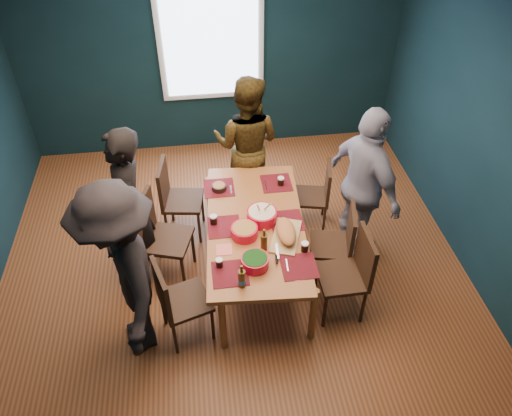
{
  "coord_description": "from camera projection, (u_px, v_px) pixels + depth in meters",
  "views": [
    {
      "loc": [
        -0.26,
        -3.7,
        4.09
      ],
      "look_at": [
        0.23,
        -0.07,
        0.91
      ],
      "focal_mm": 35.0,
      "sensor_mm": 36.0,
      "label": 1
    }
  ],
  "objects": [
    {
      "name": "bowl_dumpling",
      "position": [
        262.0,
        215.0,
        4.95
      ],
      "size": [
        0.3,
        0.3,
        0.28
      ],
      "color": "red",
      "rests_on": "dining_table"
    },
    {
      "name": "napkin_c",
      "position": [
        300.0,
        275.0,
        4.45
      ],
      "size": [
        0.15,
        0.15,
        0.0
      ],
      "primitive_type": "cube",
      "rotation": [
        0.0,
        0.0,
        0.2
      ],
      "color": "#F06B65",
      "rests_on": "dining_table"
    },
    {
      "name": "chair_right_mid",
      "position": [
        340.0,
        240.0,
        5.07
      ],
      "size": [
        0.49,
        0.49,
        0.9
      ],
      "rotation": [
        0.0,
        0.0,
        -0.22
      ],
      "color": "#312010",
      "rests_on": "floor"
    },
    {
      "name": "beer_bottle_b",
      "position": [
        264.0,
        242.0,
        4.63
      ],
      "size": [
        0.06,
        0.06,
        0.25
      ],
      "color": "#452B0C",
      "rests_on": "dining_table"
    },
    {
      "name": "bowl_salad",
      "position": [
        244.0,
        231.0,
        4.79
      ],
      "size": [
        0.26,
        0.26,
        0.11
      ],
      "color": "red",
      "rests_on": "dining_table"
    },
    {
      "name": "chair_left_mid",
      "position": [
        157.0,
        232.0,
        5.06
      ],
      "size": [
        0.57,
        0.57,
        1.01
      ],
      "rotation": [
        0.0,
        0.0,
        -0.3
      ],
      "color": "#312010",
      "rests_on": "floor"
    },
    {
      "name": "small_bowl",
      "position": [
        219.0,
        187.0,
        5.34
      ],
      "size": [
        0.16,
        0.16,
        0.07
      ],
      "color": "black",
      "rests_on": "dining_table"
    },
    {
      "name": "napkin_a",
      "position": [
        287.0,
        218.0,
        5.01
      ],
      "size": [
        0.13,
        0.13,
        0.0
      ],
      "primitive_type": "cube",
      "rotation": [
        0.0,
        0.0,
        0.03
      ],
      "color": "#F06B65",
      "rests_on": "dining_table"
    },
    {
      "name": "beer_bottle_a",
      "position": [
        242.0,
        279.0,
        4.29
      ],
      "size": [
        0.07,
        0.07,
        0.25
      ],
      "color": "#452B0C",
      "rests_on": "dining_table"
    },
    {
      "name": "person_right",
      "position": [
        364.0,
        186.0,
        5.15
      ],
      "size": [
        0.78,
        1.13,
        1.78
      ],
      "primitive_type": "imported",
      "rotation": [
        0.0,
        0.0,
        1.93
      ],
      "color": "white",
      "rests_on": "floor"
    },
    {
      "name": "cola_glass_d",
      "position": [
        214.0,
        219.0,
        4.92
      ],
      "size": [
        0.07,
        0.07,
        0.1
      ],
      "color": "black",
      "rests_on": "dining_table"
    },
    {
      "name": "cola_glass_b",
      "position": [
        305.0,
        247.0,
        4.64
      ],
      "size": [
        0.07,
        0.07,
        0.1
      ],
      "color": "black",
      "rests_on": "dining_table"
    },
    {
      "name": "person_far_left",
      "position": [
        129.0,
        209.0,
        4.87
      ],
      "size": [
        0.43,
        0.65,
        1.78
      ],
      "primitive_type": "imported",
      "rotation": [
        0.0,
        0.0,
        4.7
      ],
      "color": "black",
      "rests_on": "floor"
    },
    {
      "name": "room",
      "position": [
        227.0,
        151.0,
        4.78
      ],
      "size": [
        5.01,
        5.01,
        2.71
      ],
      "color": "brown",
      "rests_on": "ground"
    },
    {
      "name": "cola_glass_a",
      "position": [
        219.0,
        263.0,
        4.49
      ],
      "size": [
        0.07,
        0.07,
        0.09
      ],
      "color": "black",
      "rests_on": "dining_table"
    },
    {
      "name": "chair_right_far",
      "position": [
        319.0,
        192.0,
        5.71
      ],
      "size": [
        0.45,
        0.45,
        0.84
      ],
      "rotation": [
        0.0,
        0.0,
        -0.22
      ],
      "color": "#312010",
      "rests_on": "floor"
    },
    {
      "name": "chair_right_near",
      "position": [
        352.0,
        269.0,
        4.7
      ],
      "size": [
        0.45,
        0.45,
        0.98
      ],
      "rotation": [
        0.0,
        0.0,
        0.01
      ],
      "color": "#312010",
      "rests_on": "floor"
    },
    {
      "name": "person_near_left",
      "position": [
        123.0,
        274.0,
        4.2
      ],
      "size": [
        0.95,
        1.32,
        1.84
      ],
      "primitive_type": "imported",
      "rotation": [
        0.0,
        0.0,
        4.95
      ],
      "color": "black",
      "rests_on": "floor"
    },
    {
      "name": "dining_table",
      "position": [
        256.0,
        229.0,
        5.0
      ],
      "size": [
        1.09,
        1.97,
        0.72
      ],
      "rotation": [
        0.0,
        0.0,
        -0.07
      ],
      "color": "#A96932",
      "rests_on": "floor"
    },
    {
      "name": "cutting_board",
      "position": [
        286.0,
        233.0,
        4.77
      ],
      "size": [
        0.4,
        0.63,
        0.13
      ],
      "rotation": [
        0.0,
        0.0,
        -0.34
      ],
      "color": "tan",
      "rests_on": "dining_table"
    },
    {
      "name": "napkin_b",
      "position": [
        224.0,
        250.0,
        4.68
      ],
      "size": [
        0.15,
        0.15,
        0.0
      ],
      "primitive_type": "cube",
      "rotation": [
        0.0,
        0.0,
        -0.03
      ],
      "color": "#F06B65",
      "rests_on": "dining_table"
    },
    {
      "name": "bowl_herbs",
      "position": [
        255.0,
        261.0,
        4.49
      ],
      "size": [
        0.26,
        0.26,
        0.11
      ],
      "color": "red",
      "rests_on": "dining_table"
    },
    {
      "name": "person_back",
      "position": [
        247.0,
        144.0,
        5.81
      ],
      "size": [
        1.0,
        0.9,
        1.69
      ],
      "primitive_type": "imported",
      "rotation": [
        0.0,
        0.0,
        2.76
      ],
      "color": "black",
      "rests_on": "floor"
    },
    {
      "name": "chair_left_near",
      "position": [
        175.0,
        298.0,
        4.47
      ],
      "size": [
        0.53,
        0.53,
        0.94
      ],
      "rotation": [
        0.0,
        0.0,
        0.3
      ],
      "color": "#312010",
      "rests_on": "floor"
    },
    {
      "name": "cola_glass_c",
      "position": [
        281.0,
        181.0,
        5.39
      ],
      "size": [
        0.07,
        0.07,
        0.1
      ],
      "color": "black",
      "rests_on": "dining_table"
    },
    {
      "name": "chair_left_far",
      "position": [
        174.0,
        195.0,
        5.57
      ],
      "size": [
        0.49,
        0.49,
        0.95
      ],
      "rotation": [
        0.0,
        0.0,
        -0.15
      ],
      "color": "#312010",
      "rests_on": "floor"
    }
  ]
}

